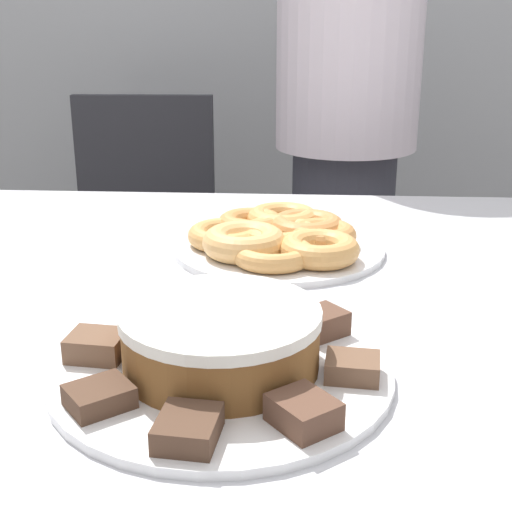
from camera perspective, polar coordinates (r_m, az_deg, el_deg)
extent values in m
cube|color=silver|center=(0.93, 1.11, -3.93)|extent=(1.94, 1.06, 0.03)
cylinder|color=#383842|center=(1.91, 6.66, -3.11)|extent=(0.26, 0.26, 0.79)
cylinder|color=silver|center=(1.77, 7.59, 18.65)|extent=(0.35, 0.35, 0.63)
cylinder|color=black|center=(2.15, -8.88, -12.13)|extent=(0.44, 0.44, 0.01)
cylinder|color=#262626|center=(2.05, -9.19, -6.97)|extent=(0.06, 0.06, 0.42)
cube|color=#2D2D33|center=(1.96, -9.54, -0.99)|extent=(0.45, 0.45, 0.04)
cube|color=#2D2D33|center=(2.09, -8.84, 6.89)|extent=(0.40, 0.04, 0.42)
cylinder|color=white|center=(0.73, -2.79, -9.17)|extent=(0.35, 0.35, 0.01)
cylinder|color=white|center=(1.09, 1.84, 0.65)|extent=(0.32, 0.32, 0.01)
cylinder|color=brown|center=(0.72, -2.83, -7.03)|extent=(0.20, 0.20, 0.05)
cylinder|color=white|center=(0.70, -2.87, -4.73)|extent=(0.20, 0.20, 0.01)
cube|color=brown|center=(0.63, 3.82, -12.34)|extent=(0.07, 0.07, 0.03)
cube|color=brown|center=(0.71, 7.72, -8.81)|extent=(0.06, 0.05, 0.02)
cube|color=brown|center=(0.79, 5.21, -5.34)|extent=(0.07, 0.07, 0.03)
cube|color=brown|center=(0.84, -0.92, -3.97)|extent=(0.05, 0.06, 0.02)
cube|color=brown|center=(0.83, -7.76, -4.58)|extent=(0.06, 0.06, 0.02)
cube|color=brown|center=(0.76, -12.60, -7.00)|extent=(0.06, 0.05, 0.03)
cube|color=#513828|center=(0.67, -12.42, -10.91)|extent=(0.07, 0.07, 0.02)
cube|color=#513828|center=(0.61, -5.46, -13.57)|extent=(0.06, 0.06, 0.02)
torus|color=tan|center=(1.08, 1.85, 1.72)|extent=(0.12, 0.12, 0.03)
torus|color=tan|center=(1.16, 2.16, 2.95)|extent=(0.12, 0.12, 0.04)
torus|color=#D18E4C|center=(1.14, -0.41, 2.57)|extent=(0.11, 0.11, 0.03)
torus|color=tan|center=(1.09, -2.41, 1.67)|extent=(0.12, 0.12, 0.03)
torus|color=#E5AD66|center=(1.04, -0.96, 1.13)|extent=(0.12, 0.12, 0.04)
torus|color=tan|center=(1.01, 1.09, 0.21)|extent=(0.12, 0.12, 0.03)
torus|color=tan|center=(1.02, 5.11, 0.55)|extent=(0.11, 0.11, 0.04)
torus|color=#D18E4C|center=(1.09, 5.32, 1.68)|extent=(0.10, 0.10, 0.03)
torus|color=#C68447|center=(1.12, 4.06, 2.31)|extent=(0.12, 0.12, 0.04)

